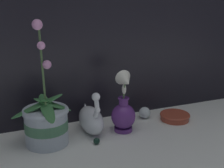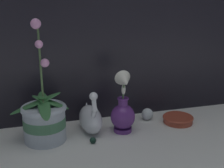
% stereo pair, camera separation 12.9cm
% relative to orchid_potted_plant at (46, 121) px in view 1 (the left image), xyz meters
% --- Properties ---
extents(ground_plane, '(2.80, 2.80, 0.00)m').
position_rel_orchid_potted_plant_xyz_m(ground_plane, '(0.28, -0.10, -0.09)').
color(ground_plane, silver).
extents(orchid_potted_plant, '(0.23, 0.23, 0.48)m').
position_rel_orchid_potted_plant_xyz_m(orchid_potted_plant, '(0.00, 0.00, 0.00)').
color(orchid_potted_plant, '#B2BCCC').
rests_on(orchid_potted_plant, ground_plane).
extents(swan_figurine, '(0.09, 0.20, 0.20)m').
position_rel_orchid_potted_plant_xyz_m(swan_figurine, '(0.19, 0.03, -0.03)').
color(swan_figurine, white).
rests_on(swan_figurine, ground_plane).
extents(blue_vase, '(0.10, 0.11, 0.27)m').
position_rel_orchid_potted_plant_xyz_m(blue_vase, '(0.32, -0.01, 0.00)').
color(blue_vase, '#602D7F').
rests_on(blue_vase, ground_plane).
extents(glass_sphere, '(0.05, 0.05, 0.05)m').
position_rel_orchid_potted_plant_xyz_m(glass_sphere, '(0.47, 0.08, -0.07)').
color(glass_sphere, silver).
rests_on(glass_sphere, ground_plane).
extents(amber_dish, '(0.14, 0.14, 0.03)m').
position_rel_orchid_potted_plant_xyz_m(amber_dish, '(0.59, 0.01, -0.08)').
color(amber_dish, '#A8422D').
rests_on(amber_dish, ground_plane).
extents(glass_bauble, '(0.03, 0.03, 0.03)m').
position_rel_orchid_potted_plant_xyz_m(glass_bauble, '(0.18, -0.08, -0.08)').
color(glass_bauble, '#142D23').
rests_on(glass_bauble, ground_plane).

